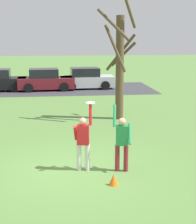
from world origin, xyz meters
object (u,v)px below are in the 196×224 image
bare_tree_tall (120,63)px  field_cone_orange (114,180)px  person_defender (122,140)px  parked_car_silver (86,79)px  frisbee_disc (90,103)px  parked_car_maroon (46,80)px  person_catcher (83,139)px

bare_tree_tall → field_cone_orange: 8.25m
person_defender → parked_car_silver: size_ratio=0.49×
frisbee_disc → bare_tree_tall: bare_tree_tall is taller
person_defender → parked_car_maroon: bearing=-70.6°
parked_car_maroon → parked_car_silver: bearing=5.3°
parked_car_maroon → person_defender: bearing=-83.1°
person_defender → parked_car_silver: (0.30, 16.75, -0.25)m
person_catcher → parked_car_maroon: 16.20m
person_defender → bare_tree_tall: bearing=-89.5°
person_catcher → parked_car_maroon: size_ratio=0.50×
person_catcher → frisbee_disc: (0.22, -0.04, 1.11)m
parked_car_maroon → bare_tree_tall: bearing=-70.9°
person_defender → field_cone_orange: size_ratio=6.38×
person_catcher → bare_tree_tall: bare_tree_tall is taller
parked_car_silver → parked_car_maroon: bearing=-174.7°
person_catcher → bare_tree_tall: (2.24, 6.51, 1.76)m
parked_car_silver → field_cone_orange: parked_car_silver is taller
frisbee_disc → parked_car_silver: size_ratio=0.06×
parked_car_maroon → bare_tree_tall: bare_tree_tall is taller
person_catcher → field_cone_orange: person_catcher is taller
frisbee_disc → parked_car_silver: (1.23, 16.59, -1.37)m
frisbee_disc → bare_tree_tall: bearing=72.9°
field_cone_orange → person_catcher: bearing=122.1°
person_catcher → field_cone_orange: size_ratio=6.50×
parked_car_maroon → field_cone_orange: size_ratio=13.07×
frisbee_disc → person_defender: bearing=-9.8°
person_defender → bare_tree_tall: bare_tree_tall is taller
person_defender → frisbee_disc: size_ratio=7.76×
field_cone_orange → parked_car_silver: bearing=87.7°
parked_car_silver → bare_tree_tall: 10.28m
person_defender → parked_car_silver: 16.76m
person_catcher → frisbee_disc: frisbee_disc is taller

